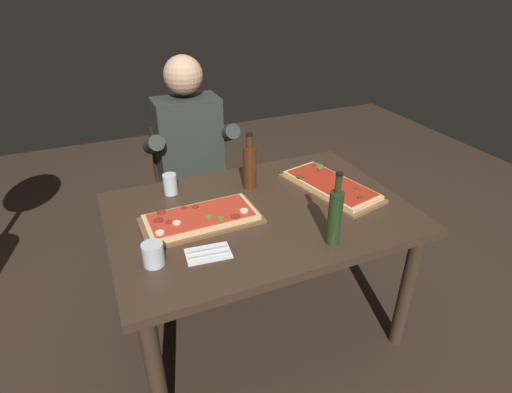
{
  "coord_description": "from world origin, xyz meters",
  "views": [
    {
      "loc": [
        -0.67,
        -1.51,
        1.75
      ],
      "look_at": [
        0.0,
        0.05,
        0.79
      ],
      "focal_mm": 28.71,
      "sensor_mm": 36.0,
      "label": 1
    }
  ],
  "objects_px": {
    "tumbler_far_side": "(170,185)",
    "diner_chair": "(190,185)",
    "tumbler_near_camera": "(153,254)",
    "dining_table": "(260,227)",
    "pizza_rectangular_front": "(201,219)",
    "pizza_rectangular_left": "(330,186)",
    "seated_diner": "(192,156)",
    "wine_bottle_dark": "(250,166)",
    "oil_bottle_amber": "(335,216)"
  },
  "relations": [
    {
      "from": "dining_table",
      "to": "oil_bottle_amber",
      "type": "xyz_separation_m",
      "value": [
        0.17,
        -0.35,
        0.23
      ]
    },
    {
      "from": "pizza_rectangular_left",
      "to": "tumbler_far_side",
      "type": "height_order",
      "value": "tumbler_far_side"
    },
    {
      "from": "pizza_rectangular_left",
      "to": "wine_bottle_dark",
      "type": "bearing_deg",
      "value": 153.07
    },
    {
      "from": "dining_table",
      "to": "tumbler_far_side",
      "type": "xyz_separation_m",
      "value": [
        -0.35,
        0.33,
        0.14
      ]
    },
    {
      "from": "pizza_rectangular_front",
      "to": "wine_bottle_dark",
      "type": "distance_m",
      "value": 0.42
    },
    {
      "from": "tumbler_far_side",
      "to": "dining_table",
      "type": "bearing_deg",
      "value": -43.62
    },
    {
      "from": "tumbler_far_side",
      "to": "seated_diner",
      "type": "distance_m",
      "value": 0.46
    },
    {
      "from": "tumbler_far_side",
      "to": "seated_diner",
      "type": "height_order",
      "value": "seated_diner"
    },
    {
      "from": "tumbler_far_side",
      "to": "diner_chair",
      "type": "height_order",
      "value": "diner_chair"
    },
    {
      "from": "dining_table",
      "to": "seated_diner",
      "type": "bearing_deg",
      "value": 99.99
    },
    {
      "from": "tumbler_near_camera",
      "to": "pizza_rectangular_left",
      "type": "bearing_deg",
      "value": 14.73
    },
    {
      "from": "pizza_rectangular_front",
      "to": "seated_diner",
      "type": "distance_m",
      "value": 0.74
    },
    {
      "from": "tumbler_near_camera",
      "to": "seated_diner",
      "type": "xyz_separation_m",
      "value": [
        0.41,
        0.94,
        -0.04
      ]
    },
    {
      "from": "oil_bottle_amber",
      "to": "diner_chair",
      "type": "distance_m",
      "value": 1.3
    },
    {
      "from": "pizza_rectangular_front",
      "to": "oil_bottle_amber",
      "type": "height_order",
      "value": "oil_bottle_amber"
    },
    {
      "from": "tumbler_far_side",
      "to": "oil_bottle_amber",
      "type": "bearing_deg",
      "value": -52.58
    },
    {
      "from": "tumbler_near_camera",
      "to": "diner_chair",
      "type": "relative_size",
      "value": 0.11
    },
    {
      "from": "oil_bottle_amber",
      "to": "tumbler_near_camera",
      "type": "relative_size",
      "value": 3.45
    },
    {
      "from": "dining_table",
      "to": "tumbler_near_camera",
      "type": "bearing_deg",
      "value": -159.39
    },
    {
      "from": "dining_table",
      "to": "diner_chair",
      "type": "height_order",
      "value": "diner_chair"
    },
    {
      "from": "diner_chair",
      "to": "seated_diner",
      "type": "height_order",
      "value": "seated_diner"
    },
    {
      "from": "wine_bottle_dark",
      "to": "oil_bottle_amber",
      "type": "bearing_deg",
      "value": -77.71
    },
    {
      "from": "oil_bottle_amber",
      "to": "seated_diner",
      "type": "distance_m",
      "value": 1.14
    },
    {
      "from": "seated_diner",
      "to": "pizza_rectangular_left",
      "type": "bearing_deg",
      "value": -51.32
    },
    {
      "from": "diner_chair",
      "to": "dining_table",
      "type": "bearing_deg",
      "value": -81.39
    },
    {
      "from": "dining_table",
      "to": "tumbler_far_side",
      "type": "distance_m",
      "value": 0.5
    },
    {
      "from": "wine_bottle_dark",
      "to": "tumbler_near_camera",
      "type": "height_order",
      "value": "wine_bottle_dark"
    },
    {
      "from": "pizza_rectangular_left",
      "to": "oil_bottle_amber",
      "type": "xyz_separation_m",
      "value": [
        -0.24,
        -0.4,
        0.11
      ]
    },
    {
      "from": "tumbler_near_camera",
      "to": "tumbler_far_side",
      "type": "distance_m",
      "value": 0.57
    },
    {
      "from": "oil_bottle_amber",
      "to": "seated_diner",
      "type": "relative_size",
      "value": 0.24
    },
    {
      "from": "pizza_rectangular_front",
      "to": "diner_chair",
      "type": "bearing_deg",
      "value": 79.48
    },
    {
      "from": "dining_table",
      "to": "pizza_rectangular_front",
      "type": "relative_size",
      "value": 2.6
    },
    {
      "from": "tumbler_near_camera",
      "to": "tumbler_far_side",
      "type": "relative_size",
      "value": 0.89
    },
    {
      "from": "dining_table",
      "to": "pizza_rectangular_left",
      "type": "relative_size",
      "value": 2.38
    },
    {
      "from": "dining_table",
      "to": "diner_chair",
      "type": "relative_size",
      "value": 1.61
    },
    {
      "from": "pizza_rectangular_left",
      "to": "seated_diner",
      "type": "bearing_deg",
      "value": 128.68
    },
    {
      "from": "dining_table",
      "to": "wine_bottle_dark",
      "type": "relative_size",
      "value": 4.7
    },
    {
      "from": "dining_table",
      "to": "diner_chair",
      "type": "xyz_separation_m",
      "value": [
        -0.13,
        0.86,
        -0.16
      ]
    },
    {
      "from": "pizza_rectangular_front",
      "to": "seated_diner",
      "type": "relative_size",
      "value": 0.4
    },
    {
      "from": "pizza_rectangular_left",
      "to": "diner_chair",
      "type": "xyz_separation_m",
      "value": [
        -0.55,
        0.81,
        -0.27
      ]
    },
    {
      "from": "pizza_rectangular_front",
      "to": "pizza_rectangular_left",
      "type": "distance_m",
      "value": 0.71
    },
    {
      "from": "oil_bottle_amber",
      "to": "diner_chair",
      "type": "bearing_deg",
      "value": 104.15
    },
    {
      "from": "pizza_rectangular_front",
      "to": "tumbler_near_camera",
      "type": "relative_size",
      "value": 5.72
    },
    {
      "from": "pizza_rectangular_front",
      "to": "seated_diner",
      "type": "bearing_deg",
      "value": 77.79
    },
    {
      "from": "pizza_rectangular_left",
      "to": "tumbler_near_camera",
      "type": "xyz_separation_m",
      "value": [
        -0.96,
        -0.25,
        0.03
      ]
    },
    {
      "from": "pizza_rectangular_front",
      "to": "wine_bottle_dark",
      "type": "xyz_separation_m",
      "value": [
        0.33,
        0.23,
        0.1
      ]
    },
    {
      "from": "wine_bottle_dark",
      "to": "dining_table",
      "type": "bearing_deg",
      "value": -100.9
    },
    {
      "from": "wine_bottle_dark",
      "to": "tumbler_near_camera",
      "type": "bearing_deg",
      "value": -142.95
    },
    {
      "from": "wine_bottle_dark",
      "to": "pizza_rectangular_front",
      "type": "bearing_deg",
      "value": -145.58
    },
    {
      "from": "wine_bottle_dark",
      "to": "oil_bottle_amber",
      "type": "height_order",
      "value": "oil_bottle_amber"
    }
  ]
}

